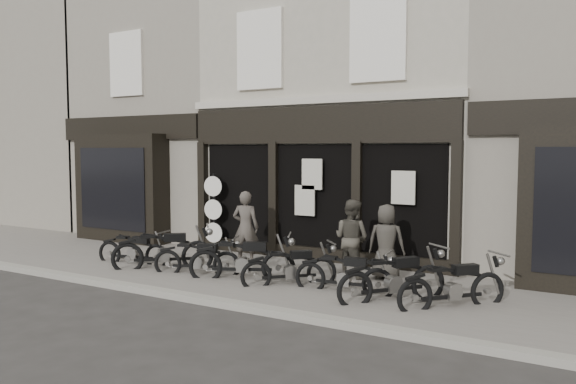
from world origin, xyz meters
The scene contains 18 objects.
ground_plane centered at (0.00, 0.00, 0.00)m, with size 90.00×90.00×0.00m, color #2D2B28.
pavement centered at (0.00, 0.90, 0.06)m, with size 30.00×4.20×0.12m, color slate.
kerb centered at (0.00, -1.25, 0.07)m, with size 30.00×0.25×0.13m, color gray.
central_building centered at (0.00, 5.95, 4.08)m, with size 7.30×6.22×8.34m.
neighbour_left centered at (-6.35, 5.90, 4.04)m, with size 5.60×6.73×8.34m.
filler_left centered at (-14.50, 6.00, 4.10)m, with size 11.00×6.00×8.20m, color gray.
motorcycle_0 centered at (-3.58, 0.38, 0.37)m, with size 1.94×0.64×0.93m.
motorcycle_1 centered at (-2.55, 0.32, 0.44)m, with size 1.93×1.70×1.11m.
motorcycle_2 centered at (-1.51, 0.28, 0.38)m, with size 1.88×0.99×0.95m.
motorcycle_3 centered at (-0.36, 0.35, 0.43)m, with size 2.12×1.27×1.09m.
motorcycle_4 centered at (0.75, 0.44, 0.38)m, with size 1.60×1.56×0.96m.
motorcycle_5 centered at (1.95, 0.44, 0.38)m, with size 2.01×0.55×0.96m.
motorcycle_6 centered at (2.97, 0.35, 0.43)m, with size 1.62×1.87×1.07m.
motorcycle_7 centered at (4.02, 0.44, 0.41)m, with size 1.62×1.73×1.02m.
man_left centered at (-1.21, 1.70, 0.99)m, with size 0.64×0.42×1.75m, color #4C453E.
man_centre centered at (1.55, 1.66, 0.95)m, with size 0.81×0.63×1.67m, color #444037.
man_right centered at (2.27, 1.84, 0.91)m, with size 0.78×0.51×1.59m, color #38352F.
advert_sign_post centered at (-2.88, 2.62, 1.08)m, with size 0.54×0.35×2.21m.
Camera 1 is at (6.33, -9.31, 2.85)m, focal length 35.00 mm.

